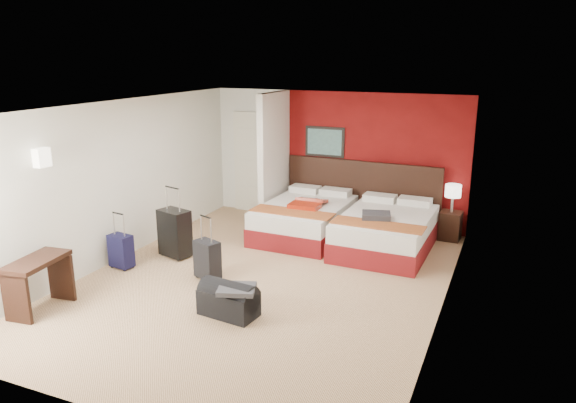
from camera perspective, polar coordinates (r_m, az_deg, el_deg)
The scene contains 17 objects.
ground at distance 7.94m, azimuth -2.67°, elevation -8.36°, with size 6.50×6.50×0.00m, color tan.
room_walls at distance 9.38m, azimuth -6.74°, elevation 3.36°, with size 5.02×6.52×2.50m.
red_accent_panel at distance 10.24m, azimuth 8.97°, elevation 4.26°, with size 3.50×0.04×2.50m, color maroon.
partition_wall at distance 10.24m, azimuth -1.46°, elevation 4.44°, with size 0.12×1.20×2.50m, color silver.
entry_door at distance 11.12m, azimuth -3.71°, elevation 4.11°, with size 0.82×0.06×2.05m, color silver.
bed_left at distance 9.72m, azimuth 1.78°, elevation -1.95°, with size 1.39×1.99×0.60m, color white.
bed_right at distance 9.18m, azimuth 10.22°, elevation -3.22°, with size 1.42×2.03×0.61m, color silver.
red_suitcase_open at distance 9.50m, azimuth 2.14°, elevation -0.21°, with size 0.52×0.71×0.09m, color #A4230E.
jacket_bundle at distance 8.81m, azimuth 9.25°, elevation -1.51°, with size 0.45×0.36×0.11m, color #343439.
nightstand at distance 9.97m, azimuth 16.68°, elevation -2.45°, with size 0.36×0.36×0.50m, color black.
table_lamp at distance 9.83m, azimuth 16.90°, elevation 0.31°, with size 0.27×0.27×0.49m, color white.
suitcase_black at distance 8.90m, azimuth -11.80°, elevation -3.41°, with size 0.50×0.31×0.75m, color black.
suitcase_charcoal at distance 7.99m, azimuth -8.47°, elevation -6.21°, with size 0.37×0.23×0.55m, color black.
suitcase_navy at distance 8.68m, azimuth -17.13°, elevation -5.15°, with size 0.36×0.22×0.50m, color black.
duffel_bag at distance 6.94m, azimuth -6.27°, elevation -10.39°, with size 0.73×0.39×0.37m, color black.
jacket_draped at distance 6.75m, azimuth -5.41°, elevation -9.16°, with size 0.45×0.38×0.06m, color #3D3D43.
desk at distance 7.63m, azimuth -24.66°, elevation -7.97°, with size 0.42×0.84×0.70m, color black.
Camera 1 is at (3.19, -6.53, 3.19)m, focal length 33.83 mm.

